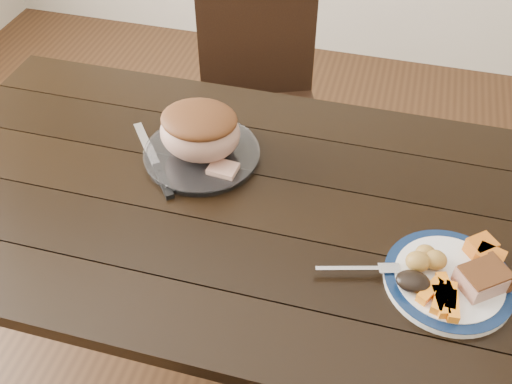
% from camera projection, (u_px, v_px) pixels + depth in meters
% --- Properties ---
extents(ground, '(4.00, 4.00, 0.00)m').
position_uv_depth(ground, '(235.00, 353.00, 1.91)').
color(ground, '#472B16').
rests_on(ground, ground).
extents(dining_table, '(1.60, 0.90, 0.75)m').
position_uv_depth(dining_table, '(228.00, 221.00, 1.45)').
color(dining_table, black).
rests_on(dining_table, ground).
extents(chair_far, '(0.55, 0.56, 0.93)m').
position_uv_depth(chair_far, '(260.00, 96.00, 2.06)').
color(chair_far, black).
rests_on(chair_far, ground).
extents(dinner_plate, '(0.27, 0.27, 0.02)m').
position_uv_depth(dinner_plate, '(448.00, 281.00, 1.19)').
color(dinner_plate, white).
rests_on(dinner_plate, dining_table).
extents(plate_rim, '(0.27, 0.27, 0.02)m').
position_uv_depth(plate_rim, '(449.00, 278.00, 1.19)').
color(plate_rim, '#0C1E40').
rests_on(plate_rim, dinner_plate).
extents(serving_platter, '(0.29, 0.29, 0.02)m').
position_uv_depth(serving_platter, '(202.00, 155.00, 1.48)').
color(serving_platter, white).
rests_on(serving_platter, dining_table).
extents(pork_slice, '(0.12, 0.11, 0.04)m').
position_uv_depth(pork_slice, '(482.00, 279.00, 1.15)').
color(pork_slice, tan).
rests_on(pork_slice, dinner_plate).
extents(roasted_potatoes, '(0.08, 0.07, 0.04)m').
position_uv_depth(roasted_potatoes, '(426.00, 259.00, 1.19)').
color(roasted_potatoes, gold).
rests_on(roasted_potatoes, dinner_plate).
extents(carrot_batons, '(0.09, 0.11, 0.02)m').
position_uv_depth(carrot_batons, '(443.00, 297.00, 1.13)').
color(carrot_batons, orange).
rests_on(carrot_batons, dinner_plate).
extents(pumpkin_wedges, '(0.09, 0.09, 0.04)m').
position_uv_depth(pumpkin_wedges, '(485.00, 253.00, 1.20)').
color(pumpkin_wedges, orange).
rests_on(pumpkin_wedges, dinner_plate).
extents(dark_mushroom, '(0.07, 0.05, 0.03)m').
position_uv_depth(dark_mushroom, '(413.00, 281.00, 1.15)').
color(dark_mushroom, black).
rests_on(dark_mushroom, dinner_plate).
extents(fork, '(0.18, 0.06, 0.00)m').
position_uv_depth(fork, '(364.00, 269.00, 1.20)').
color(fork, silver).
rests_on(fork, dinner_plate).
extents(roast_joint, '(0.20, 0.18, 0.13)m').
position_uv_depth(roast_joint, '(200.00, 133.00, 1.42)').
color(roast_joint, tan).
rests_on(roast_joint, serving_platter).
extents(cut_slice, '(0.07, 0.06, 0.02)m').
position_uv_depth(cut_slice, '(223.00, 169.00, 1.41)').
color(cut_slice, tan).
rests_on(cut_slice, serving_platter).
extents(carving_knife, '(0.21, 0.27, 0.01)m').
position_uv_depth(carving_knife, '(159.00, 172.00, 1.43)').
color(carving_knife, silver).
rests_on(carving_knife, dining_table).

